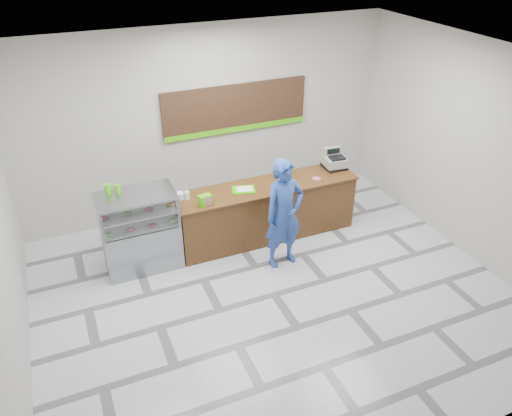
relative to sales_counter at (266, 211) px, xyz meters
name	(u,v)px	position (x,y,z in m)	size (l,w,h in m)	color
floor	(274,295)	(-0.55, -1.55, -0.52)	(7.00, 7.00, 0.00)	#BCBCC1
back_wall	(207,122)	(-0.55, 1.45, 1.23)	(7.00, 7.00, 0.00)	#B9B3AA
ceiling	(280,66)	(-0.55, -1.55, 2.98)	(7.00, 7.00, 0.00)	silver
sales_counter	(266,211)	(0.00, 0.00, 0.00)	(3.26, 0.76, 1.03)	#5D3516
display_case	(140,231)	(-2.22, 0.00, 0.16)	(1.22, 0.72, 1.33)	gray
menu_board	(236,109)	(0.00, 1.41, 1.42)	(2.80, 0.06, 0.90)	black
cash_register	(334,161)	(1.42, 0.15, 0.65)	(0.42, 0.44, 0.36)	black
card_terminal	(288,181)	(0.40, -0.04, 0.54)	(0.09, 0.18, 0.04)	black
serving_tray	(244,190)	(-0.43, -0.01, 0.52)	(0.44, 0.37, 0.02)	#43D102
napkin_box	(179,196)	(-1.50, 0.13, 0.57)	(0.13, 0.13, 0.11)	white
straw_cup	(187,195)	(-1.39, 0.09, 0.58)	(0.09, 0.09, 0.13)	silver
promo_box	(205,200)	(-1.17, -0.22, 0.60)	(0.20, 0.13, 0.18)	#4DC00F
donut_decal	(316,178)	(0.91, -0.11, 0.52)	(0.15, 0.15, 0.00)	#D9578E
green_cup_left	(108,189)	(-2.59, 0.21, 0.89)	(0.10, 0.10, 0.16)	#4DC00F
green_cup_right	(118,189)	(-2.44, 0.18, 0.88)	(0.08, 0.08, 0.13)	#4DC00F
customer	(284,214)	(-0.07, -0.83, 0.42)	(0.68, 0.45, 1.87)	#28479D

